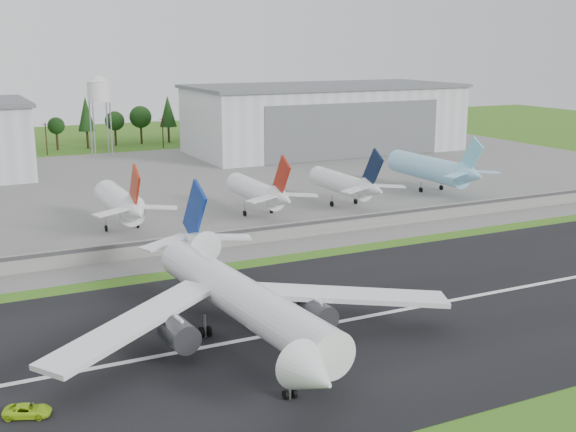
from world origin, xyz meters
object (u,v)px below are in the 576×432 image
ground_vehicle (27,411)px  parked_jet_navy (347,184)px  parked_jet_skyblue (435,169)px  main_airliner (243,308)px  parked_jet_red_b (261,192)px  parked_jet_red_a (122,204)px

ground_vehicle → parked_jet_navy: size_ratio=0.16×
ground_vehicle → parked_jet_skyblue: size_ratio=0.14×
main_airliner → ground_vehicle: (-29.12, -8.61, -4.09)m
main_airliner → parked_jet_red_b: size_ratio=1.89×
main_airliner → parked_jet_skyblue: main_airliner is taller
parked_jet_navy → main_airliner: bearing=-129.9°
parked_jet_red_b → parked_jet_skyblue: size_ratio=0.84×
parked_jet_red_b → parked_jet_navy: size_ratio=1.00×
parked_jet_red_a → ground_vehicle: bearing=-110.8°
parked_jet_red_b → parked_jet_skyblue: parked_jet_skyblue is taller
parked_jet_red_b → parked_jet_skyblue: (54.62, 5.10, 0.62)m
parked_jet_red_a → main_airliner: bearing=-89.7°
main_airliner → parked_jet_navy: size_ratio=1.89×
parked_jet_red_a → parked_jet_red_b: (32.66, -0.06, -0.36)m
main_airliner → parked_jet_red_a: main_airliner is taller
ground_vehicle → parked_jet_skyblue: bearing=-33.1°
main_airliner → ground_vehicle: 30.64m
parked_jet_skyblue → parked_jet_red_b: bearing=-174.7°
parked_jet_navy → ground_vehicle: bearing=-138.4°
parked_jet_red_a → parked_jet_red_b: bearing=-0.1°
ground_vehicle → parked_jet_navy: 113.90m
parked_jet_red_a → parked_jet_navy: parked_jet_red_a is taller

